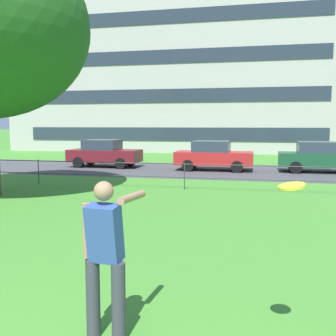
% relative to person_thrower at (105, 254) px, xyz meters
% --- Properties ---
extents(street_strip, '(80.00, 6.98, 0.01)m').
position_rel_person_thrower_xyz_m(street_strip, '(-0.93, 16.57, -0.98)').
color(street_strip, '#424247').
rests_on(street_strip, ground).
extents(park_fence, '(35.90, 0.04, 1.00)m').
position_rel_person_thrower_xyz_m(park_fence, '(-0.93, 10.42, -0.31)').
color(park_fence, '#333833').
rests_on(park_fence, ground).
extents(person_thrower, '(0.58, 0.77, 1.81)m').
position_rel_person_thrower_xyz_m(person_thrower, '(0.00, 0.00, 0.00)').
color(person_thrower, '#383842').
rests_on(person_thrower, ground).
extents(frisbee, '(0.37, 0.37, 0.07)m').
position_rel_person_thrower_xyz_m(frisbee, '(1.98, 0.04, 0.83)').
color(frisbee, yellow).
extents(car_maroon_left, '(4.04, 1.89, 1.54)m').
position_rel_person_thrower_xyz_m(car_maroon_left, '(-6.73, 17.13, -0.20)').
color(car_maroon_left, maroon).
rests_on(car_maroon_left, ground).
extents(car_red_far_right, '(4.02, 1.86, 1.54)m').
position_rel_person_thrower_xyz_m(car_red_far_right, '(-0.52, 16.78, -0.20)').
color(car_red_far_right, red).
rests_on(car_red_far_right, ground).
extents(car_dark_green_center, '(4.01, 1.82, 1.54)m').
position_rel_person_thrower_xyz_m(car_dark_green_center, '(4.77, 17.05, -0.20)').
color(car_dark_green_center, '#194C2D').
rests_on(car_dark_green_center, ground).
extents(apartment_building_background, '(29.98, 14.02, 16.13)m').
position_rel_person_thrower_xyz_m(apartment_building_background, '(-5.36, 35.30, 7.09)').
color(apartment_building_background, '#B7B2AD').
rests_on(apartment_building_background, ground).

